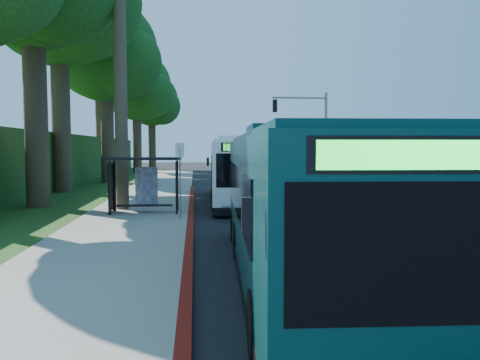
{
  "coord_description": "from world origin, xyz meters",
  "views": [
    {
      "loc": [
        -4.81,
        -23.76,
        2.99
      ],
      "look_at": [
        -2.41,
        1.0,
        1.25
      ],
      "focal_mm": 35.0,
      "sensor_mm": 36.0,
      "label": 1
    }
  ],
  "objects": [
    {
      "name": "ground",
      "position": [
        0.0,
        0.0,
        0.0
      ],
      "size": [
        140.0,
        140.0,
        0.0
      ],
      "primitive_type": "plane",
      "color": "black",
      "rests_on": "ground"
    },
    {
      "name": "sidewalk",
      "position": [
        -7.3,
        0.0,
        0.06
      ],
      "size": [
        4.5,
        70.0,
        0.12
      ],
      "primitive_type": "cube",
      "color": "gray",
      "rests_on": "ground"
    },
    {
      "name": "red_curb",
      "position": [
        -5.0,
        -4.0,
        0.07
      ],
      "size": [
        0.25,
        30.0,
        0.13
      ],
      "primitive_type": "cube",
      "color": "maroon",
      "rests_on": "ground"
    },
    {
      "name": "grass_verge",
      "position": [
        -13.0,
        5.0,
        0.03
      ],
      "size": [
        8.0,
        70.0,
        0.06
      ],
      "primitive_type": "cube",
      "color": "#234719",
      "rests_on": "ground"
    },
    {
      "name": "bus_shelter",
      "position": [
        -7.26,
        -2.86,
        1.81
      ],
      "size": [
        3.2,
        1.51,
        2.55
      ],
      "color": "black",
      "rests_on": "ground"
    },
    {
      "name": "stop_sign_pole",
      "position": [
        -5.4,
        -5.0,
        2.08
      ],
      "size": [
        0.35,
        0.06,
        3.17
      ],
      "color": "gray",
      "rests_on": "ground"
    },
    {
      "name": "traffic_signal_pole",
      "position": [
        3.78,
        10.0,
        4.42
      ],
      "size": [
        4.1,
        0.3,
        7.0
      ],
      "color": "gray",
      "rests_on": "ground"
    },
    {
      "name": "tree_2",
      "position": [
        -11.89,
        15.98,
        10.48
      ],
      "size": [
        8.82,
        8.4,
        15.12
      ],
      "color": "#382B1E",
      "rests_on": "ground"
    },
    {
      "name": "tree_3",
      "position": [
        -13.88,
        23.98,
        11.98
      ],
      "size": [
        10.08,
        9.6,
        17.28
      ],
      "color": "#382B1E",
      "rests_on": "ground"
    },
    {
      "name": "tree_4",
      "position": [
        -11.4,
        31.98,
        9.73
      ],
      "size": [
        8.4,
        8.0,
        14.14
      ],
      "color": "#382B1E",
      "rests_on": "ground"
    },
    {
      "name": "tree_5",
      "position": [
        -10.41,
        39.99,
        8.96
      ],
      "size": [
        7.35,
        7.0,
        12.86
      ],
      "color": "#382B1E",
      "rests_on": "ground"
    },
    {
      "name": "white_bus",
      "position": [
        -2.6,
        1.73,
        1.78
      ],
      "size": [
        3.01,
        12.33,
        3.65
      ],
      "rotation": [
        0.0,
        0.0,
        -0.03
      ],
      "color": "white",
      "rests_on": "ground"
    },
    {
      "name": "teal_bus",
      "position": [
        -2.59,
        -13.52,
        1.74
      ],
      "size": [
        3.1,
        12.05,
        3.56
      ],
      "rotation": [
        0.0,
        0.0,
        -0.05
      ],
      "color": "#093536",
      "rests_on": "ground"
    },
    {
      "name": "pickup",
      "position": [
        1.72,
        8.47,
        0.83
      ],
      "size": [
        4.02,
        6.41,
        1.65
      ],
      "primitive_type": "imported",
      "rotation": [
        0.0,
        0.0,
        0.23
      ],
      "color": "silver",
      "rests_on": "ground"
    }
  ]
}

